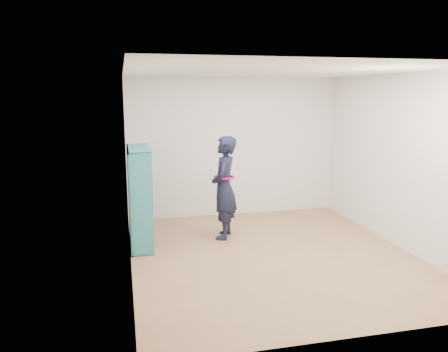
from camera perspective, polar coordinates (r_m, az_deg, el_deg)
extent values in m
plane|color=#966B44|center=(6.47, 6.30, -10.19)|extent=(4.50, 4.50, 0.00)
plane|color=white|center=(6.05, 6.82, 13.48)|extent=(4.50, 4.50, 0.00)
cube|color=silver|center=(5.77, -12.49, 0.47)|extent=(0.02, 4.50, 2.60)
cube|color=silver|center=(7.05, 22.06, 1.78)|extent=(0.02, 4.50, 2.60)
cube|color=silver|center=(8.26, 1.30, 3.78)|extent=(4.00, 0.02, 2.60)
cube|color=silver|center=(4.12, 17.11, -3.87)|extent=(4.00, 0.02, 2.60)
cube|color=teal|center=(6.26, -10.74, -3.80)|extent=(0.33, 0.02, 1.50)
cube|color=teal|center=(7.34, -11.13, -1.67)|extent=(0.33, 0.02, 1.50)
cube|color=teal|center=(7.00, -10.74, -8.55)|extent=(0.33, 1.13, 0.02)
cube|color=teal|center=(6.67, -11.18, 3.54)|extent=(0.33, 1.13, 0.02)
cube|color=teal|center=(6.79, -12.24, -2.71)|extent=(0.02, 1.13, 1.50)
cube|color=teal|center=(6.62, -10.89, -3.01)|extent=(0.31, 0.02, 1.45)
cube|color=teal|center=(6.97, -11.02, -2.32)|extent=(0.31, 0.02, 1.45)
cube|color=teal|center=(6.89, -10.85, -5.60)|extent=(0.31, 1.08, 0.02)
cube|color=teal|center=(6.80, -10.95, -2.65)|extent=(0.31, 1.08, 0.02)
cube|color=teal|center=(6.72, -11.06, 0.36)|extent=(0.31, 1.08, 0.02)
cube|color=beige|center=(6.64, -10.45, -9.06)|extent=(0.21, 0.13, 0.08)
cube|color=black|center=(6.45, -10.48, -5.41)|extent=(0.17, 0.15, 0.26)
cube|color=maroon|center=(6.36, -10.59, -2.36)|extent=(0.17, 0.15, 0.24)
cube|color=silver|center=(6.36, -10.78, 0.12)|extent=(0.21, 0.13, 0.05)
cube|color=navy|center=(6.91, -10.52, -7.63)|extent=(0.17, 0.15, 0.22)
cube|color=brown|center=(6.80, -10.63, -4.69)|extent=(0.17, 0.15, 0.23)
cube|color=#BFB28C|center=(6.78, -10.80, -2.35)|extent=(0.21, 0.13, 0.05)
cube|color=#26594C|center=(6.65, -10.84, 1.21)|extent=(0.17, 0.15, 0.19)
cube|color=beige|center=(7.25, -10.67, -6.58)|extent=(0.17, 0.15, 0.27)
cube|color=black|center=(7.22, -10.83, -4.52)|extent=(0.21, 0.13, 0.05)
cube|color=maroon|center=(7.07, -10.87, -1.09)|extent=(0.17, 0.15, 0.23)
cube|color=silver|center=(7.01, -10.97, 1.72)|extent=(0.17, 0.15, 0.20)
imported|color=black|center=(6.95, 0.01, -1.52)|extent=(0.59, 0.70, 1.65)
torus|color=#B00D5B|center=(6.92, 0.01, -0.16)|extent=(0.44, 0.44, 0.04)
cube|color=silver|center=(7.02, -1.06, -0.49)|extent=(0.04, 0.09, 0.13)
cube|color=black|center=(7.02, -1.06, -0.49)|extent=(0.04, 0.09, 0.13)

